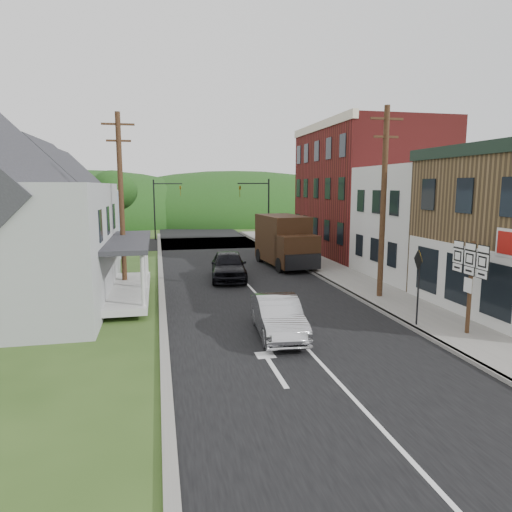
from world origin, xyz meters
TOP-DOWN VIEW (x-y plane):
  - ground at (0.00, 0.00)m, footprint 120.00×120.00m
  - road at (0.00, 10.00)m, footprint 9.00×90.00m
  - cross_road at (0.00, 27.00)m, footprint 60.00×9.00m
  - sidewalk_right at (5.90, 8.00)m, footprint 2.80×55.00m
  - curb_right at (4.55, 8.00)m, footprint 0.20×55.00m
  - curb_left at (-4.65, 8.00)m, footprint 0.30×55.00m
  - storefront_white at (11.30, 7.50)m, footprint 8.00×7.00m
  - storefront_red at (11.30, 17.00)m, footprint 8.00×12.00m
  - house_blue at (-11.00, 17.00)m, footprint 7.14×8.16m
  - house_cream at (-11.50, 26.00)m, footprint 7.14×8.16m
  - utility_pole_right at (5.60, 3.50)m, footprint 1.60×0.26m
  - utility_pole_left at (-6.50, 8.00)m, footprint 1.60×0.26m
  - traffic_signal_right at (4.30, 23.50)m, footprint 2.87×0.20m
  - traffic_signal_left at (-4.30, 30.50)m, footprint 2.87×0.20m
  - tree_left_d at (-9.00, 32.00)m, footprint 4.80×4.80m
  - forested_ridge at (0.00, 55.00)m, footprint 90.00×30.00m
  - silver_sedan at (-0.60, -0.78)m, footprint 1.81×4.39m
  - dark_sedan at (-0.80, 9.54)m, footprint 2.50×5.06m
  - delivery_van at (3.58, 13.07)m, footprint 2.97×6.28m
  - route_sign_cluster at (5.97, -2.34)m, footprint 0.18×1.90m
  - warning_sign at (4.77, -1.04)m, footprint 0.19×0.79m

SIDE VIEW (x-z plane):
  - ground at x=0.00m, z-range 0.00..0.00m
  - road at x=0.00m, z-range -0.01..0.01m
  - cross_road at x=0.00m, z-range -0.01..0.01m
  - forested_ridge at x=0.00m, z-range -8.00..8.00m
  - curb_left at x=-4.65m, z-range 0.00..0.12m
  - sidewalk_right at x=5.90m, z-range 0.00..0.15m
  - curb_right at x=4.55m, z-range 0.00..0.15m
  - silver_sedan at x=-0.60m, z-range 0.00..1.41m
  - dark_sedan at x=-0.80m, z-range 0.00..1.66m
  - delivery_van at x=3.58m, z-range 0.02..3.43m
  - warning_sign at x=4.77m, z-range 0.55..3.46m
  - route_sign_cluster at x=5.97m, z-range 0.64..3.96m
  - storefront_white at x=11.30m, z-range 0.00..6.50m
  - house_blue at x=-11.00m, z-range 0.05..7.33m
  - house_cream at x=-11.50m, z-range 0.05..7.33m
  - traffic_signal_right at x=4.30m, z-range 0.76..6.76m
  - traffic_signal_left at x=-4.30m, z-range 0.76..6.76m
  - utility_pole_right at x=5.60m, z-range 0.16..9.16m
  - utility_pole_left at x=-6.50m, z-range 0.16..9.16m
  - tree_left_d at x=-9.00m, z-range 1.41..8.35m
  - storefront_red at x=11.30m, z-range 0.00..10.00m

